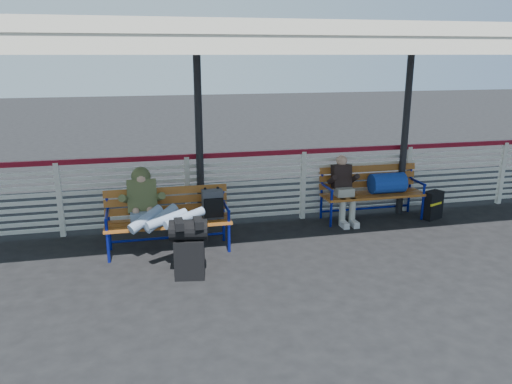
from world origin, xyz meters
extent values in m
plane|color=black|center=(0.00, 0.00, 0.00)|extent=(60.00, 60.00, 0.00)
cube|color=silver|center=(0.00, 1.90, 0.60)|extent=(12.00, 0.04, 1.04)
cube|color=maroon|center=(0.00, 1.90, 1.20)|extent=(12.00, 0.06, 0.08)
cube|color=silver|center=(0.00, 0.90, 3.08)|extent=(12.60, 3.60, 0.16)
cube|color=silver|center=(0.00, -0.85, 2.95)|extent=(12.60, 0.06, 0.30)
cylinder|color=black|center=(-1.80, 1.75, 1.50)|extent=(0.12, 0.12, 3.00)
cylinder|color=black|center=(1.80, 1.75, 1.50)|extent=(0.12, 0.12, 3.00)
cube|color=black|center=(-2.18, -0.10, 0.26)|extent=(0.41, 0.29, 0.53)
cylinder|color=black|center=(-2.18, -0.10, 0.66)|extent=(0.51, 0.34, 0.27)
cube|color=#AB6221|center=(-2.38, 0.85, 0.45)|extent=(1.80, 0.50, 0.04)
cube|color=#AB6221|center=(-2.38, 1.11, 0.72)|extent=(1.80, 0.10, 0.40)
cylinder|color=#0D1A94|center=(-3.23, 0.65, 0.23)|extent=(0.04, 0.04, 0.45)
cylinder|color=#0D1A94|center=(-1.53, 0.65, 0.23)|extent=(0.04, 0.04, 0.45)
cylinder|color=#0D1A94|center=(-3.23, 1.12, 0.45)|extent=(0.04, 0.04, 0.90)
cylinder|color=#0D1A94|center=(-1.53, 1.12, 0.45)|extent=(0.04, 0.04, 0.90)
cube|color=#47494F|center=(-1.73, 0.87, 0.68)|extent=(0.30, 0.19, 0.42)
cube|color=#AB6221|center=(1.17, 1.55, 0.45)|extent=(1.80, 0.50, 0.04)
cube|color=#AB6221|center=(1.17, 1.81, 0.72)|extent=(1.80, 0.10, 0.40)
cylinder|color=#0D1A94|center=(0.32, 1.35, 0.23)|extent=(0.04, 0.04, 0.45)
cylinder|color=#0D1A94|center=(2.02, 1.35, 0.23)|extent=(0.04, 0.04, 0.45)
cylinder|color=#0D1A94|center=(0.32, 1.82, 0.45)|extent=(0.04, 0.04, 0.90)
cylinder|color=#0D1A94|center=(2.02, 1.82, 0.45)|extent=(0.04, 0.04, 0.90)
cylinder|color=navy|center=(1.42, 1.55, 0.65)|extent=(0.60, 0.35, 0.35)
cube|color=#7F8FAB|center=(-2.73, 0.90, 0.54)|extent=(0.36, 0.26, 0.18)
cube|color=#4F572E|center=(-2.73, 1.10, 0.80)|extent=(0.42, 0.38, 0.53)
sphere|color=#4F572E|center=(-2.73, 1.20, 1.08)|extent=(0.28, 0.28, 0.28)
sphere|color=tan|center=(-2.73, 1.16, 1.07)|extent=(0.21, 0.21, 0.21)
cube|color=black|center=(-2.30, -0.16, 0.76)|extent=(0.11, 0.27, 0.10)
cube|color=black|center=(-2.06, -0.16, 0.76)|extent=(0.11, 0.27, 0.10)
cube|color=#AAA79A|center=(0.62, 1.55, 0.53)|extent=(0.30, 0.24, 0.16)
cube|color=black|center=(0.62, 1.69, 0.78)|extent=(0.32, 0.23, 0.42)
sphere|color=tan|center=(0.62, 1.71, 1.05)|extent=(0.19, 0.19, 0.19)
cylinder|color=#AAA79A|center=(0.53, 1.37, 0.24)|extent=(0.11, 0.11, 0.46)
cylinder|color=#AAA79A|center=(0.71, 1.37, 0.24)|extent=(0.11, 0.11, 0.46)
cube|color=silver|center=(0.53, 1.27, 0.05)|extent=(0.10, 0.24, 0.10)
cube|color=silver|center=(0.71, 1.27, 0.05)|extent=(0.10, 0.24, 0.10)
cube|color=black|center=(2.22, 1.36, 0.25)|extent=(0.40, 0.32, 0.49)
cube|color=yellow|center=(2.22, 1.25, 0.30)|extent=(0.28, 0.13, 0.04)
camera|label=1|loc=(-2.70, -6.09, 2.81)|focal=35.00mm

